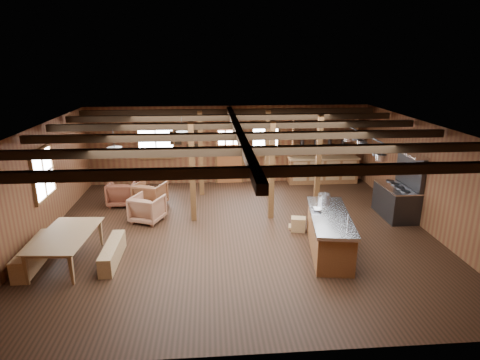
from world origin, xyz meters
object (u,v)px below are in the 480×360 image
object	(u,v)px
kitchen_island	(329,233)
dining_table	(69,249)
commercial_range	(398,196)
armchair_b	(150,195)
armchair_a	(122,193)
armchair_c	(147,209)

from	to	relation	value
kitchen_island	dining_table	bearing A→B (deg)	-170.36
commercial_range	dining_table	xyz separation A→B (m)	(-8.55, -2.10, -0.27)
kitchen_island	dining_table	world-z (taller)	kitchen_island
kitchen_island	armchair_b	world-z (taller)	kitchen_island
dining_table	armchair_a	size ratio (longest dim) A/B	2.38
kitchen_island	armchair_c	xyz separation A→B (m)	(-4.53, 2.21, -0.10)
commercial_range	armchair_a	size ratio (longest dim) A/B	2.29
kitchen_island	armchair_b	bearing A→B (deg)	152.68
armchair_a	dining_table	bearing A→B (deg)	85.43
kitchen_island	armchair_a	world-z (taller)	kitchen_island
armchair_b	commercial_range	bearing A→B (deg)	-169.77
kitchen_island	armchair_a	size ratio (longest dim) A/B	3.11
dining_table	armchair_b	size ratio (longest dim) A/B	2.33
kitchen_island	armchair_b	xyz separation A→B (m)	(-4.60, 3.37, -0.09)
armchair_a	armchair_b	distance (m)	0.92
armchair_c	armchair_b	bearing A→B (deg)	-63.98
commercial_range	armchair_b	xyz separation A→B (m)	(-7.21, 1.35, -0.24)
dining_table	armchair_b	world-z (taller)	armchair_b
armchair_c	kitchen_island	bearing A→B (deg)	176.41
kitchen_island	armchair_b	size ratio (longest dim) A/B	3.04
armchair_a	armchair_c	world-z (taller)	armchair_a
commercial_range	kitchen_island	bearing A→B (deg)	-142.21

